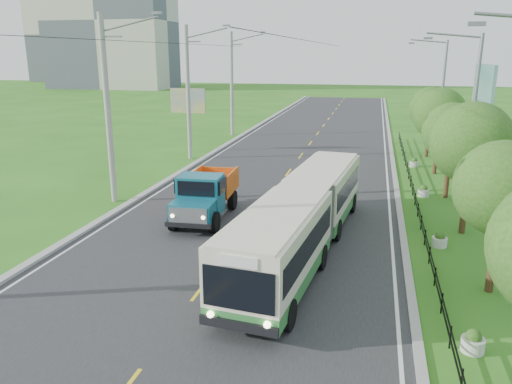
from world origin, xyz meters
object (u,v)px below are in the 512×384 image
(bus, at_px, (304,214))
(pole_far, at_px, (232,84))
(tree_fourth, at_px, (452,135))
(planter_mid, at_px, (424,191))
(planter_far, at_px, (414,163))
(billboard_right, at_px, (483,95))
(planter_front, at_px, (473,342))
(dump_truck, at_px, (205,192))
(streetlight_far, at_px, (440,93))
(pole_mid, at_px, (189,93))
(planter_near, at_px, (440,240))
(tree_back, at_px, (431,111))
(tree_fifth, at_px, (440,117))
(streetlight_mid, at_px, (471,112))
(tree_third, at_px, (472,147))
(pole_near, at_px, (108,109))
(billboard_left, at_px, (188,105))
(tree_second, at_px, (503,193))

(bus, bearing_deg, pole_far, 117.30)
(tree_fourth, xyz_separation_m, planter_mid, (-1.26, -0.14, -3.30))
(planter_far, distance_m, billboard_right, 6.58)
(planter_mid, height_order, billboard_right, billboard_right)
(tree_fourth, height_order, planter_far, tree_fourth)
(planter_front, height_order, bus, bus)
(bus, bearing_deg, planter_front, -40.78)
(planter_mid, bearing_deg, pole_far, 131.59)
(planter_front, height_order, dump_truck, dump_truck)
(streetlight_far, bearing_deg, pole_mid, -159.68)
(pole_far, distance_m, planter_front, 39.15)
(tree_fourth, bearing_deg, planter_near, -98.77)
(pole_far, relative_size, planter_near, 14.93)
(planter_mid, bearing_deg, tree_back, 84.09)
(pole_far, distance_m, tree_fifth, 22.25)
(pole_mid, xyz_separation_m, billboard_right, (20.56, -1.00, 0.25))
(billboard_right, bearing_deg, pole_mid, 177.22)
(planter_mid, bearing_deg, planter_far, 90.00)
(tree_fourth, distance_m, tree_back, 12.00)
(pole_mid, distance_m, bus, 20.69)
(planter_far, height_order, bus, bus)
(planter_far, xyz_separation_m, billboard_right, (3.70, -2.00, 5.06))
(planter_front, bearing_deg, planter_near, 90.00)
(pole_far, bearing_deg, planter_far, -33.12)
(streetlight_mid, bearing_deg, planter_mid, -180.00)
(pole_far, height_order, tree_fourth, pole_far)
(tree_fourth, bearing_deg, streetlight_far, 86.75)
(tree_third, relative_size, planter_near, 8.96)
(tree_third, bearing_deg, pole_near, 177.29)
(pole_near, bearing_deg, billboard_left, 94.72)
(streetlight_mid, distance_m, planter_mid, 5.05)
(tree_fifth, bearing_deg, pole_far, 144.64)
(tree_second, height_order, planter_mid, tree_second)
(tree_second, height_order, tree_back, tree_back)
(pole_far, bearing_deg, streetlight_far, -14.81)
(pole_near, xyz_separation_m, dump_truck, (5.92, -1.71, -3.74))
(pole_far, height_order, planter_front, pole_far)
(pole_near, distance_m, planter_front, 20.70)
(tree_second, relative_size, planter_front, 7.91)
(billboard_left, bearing_deg, planter_near, -44.84)
(pole_mid, height_order, tree_third, pole_mid)
(tree_third, xyz_separation_m, streetlight_far, (0.79, 19.86, 0.92))
(planter_near, distance_m, planter_mid, 8.00)
(pole_near, bearing_deg, billboard_right, 28.14)
(bus, bearing_deg, pole_near, 162.06)
(bus, bearing_deg, planter_near, 25.95)
(tree_third, bearing_deg, tree_second, -90.00)
(tree_fifth, distance_m, bus, 17.69)
(streetlight_mid, height_order, dump_truck, streetlight_mid)
(pole_near, height_order, tree_second, pole_near)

